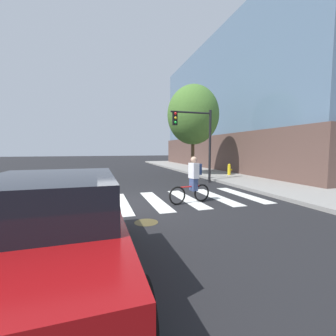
{
  "coord_description": "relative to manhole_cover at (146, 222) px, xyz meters",
  "views": [
    {
      "loc": [
        -1.19,
        -8.06,
        1.95
      ],
      "look_at": [
        1.75,
        1.34,
        1.12
      ],
      "focal_mm": 23.86,
      "sensor_mm": 36.0,
      "label": 1
    }
  ],
  "objects": [
    {
      "name": "fire_hydrant",
      "position": [
        7.59,
        7.9,
        0.53
      ],
      "size": [
        0.33,
        0.22,
        0.78
      ],
      "color": "gold",
      "rests_on": "sidewalk"
    },
    {
      "name": "corner_building",
      "position": [
        18.19,
        13.74,
        6.08
      ],
      "size": [
        18.95,
        24.1,
        12.27
      ],
      "color": "brown",
      "rests_on": "ground"
    },
    {
      "name": "cyclist",
      "position": [
        2.07,
        1.65,
        0.84
      ],
      "size": [
        1.69,
        0.41,
        1.69
      ],
      "color": "black",
      "rests_on": "ground"
    },
    {
      "name": "sidewalk",
      "position": [
        8.76,
        2.33,
        0.07
      ],
      "size": [
        6.5,
        50.0,
        0.15
      ],
      "primitive_type": "cube",
      "color": "gray",
      "rests_on": "ground"
    },
    {
      "name": "street_tree_near",
      "position": [
        5.3,
        9.07,
        4.37
      ],
      "size": [
        3.64,
        3.64,
        6.47
      ],
      "color": "#4C3823",
      "rests_on": "ground"
    },
    {
      "name": "traffic_light_near",
      "position": [
        4.2,
        5.97,
        2.86
      ],
      "size": [
        2.47,
        0.28,
        4.2
      ],
      "color": "black",
      "rests_on": "ground"
    },
    {
      "name": "manhole_cover",
      "position": [
        0.0,
        0.0,
        0.0
      ],
      "size": [
        0.64,
        0.64,
        0.01
      ],
      "primitive_type": "cylinder",
      "color": "#473D1E",
      "rests_on": "ground"
    },
    {
      "name": "crosswalk_stripes",
      "position": [
        0.18,
        2.33,
        0.0
      ],
      "size": [
        9.54,
        3.39,
        0.01
      ],
      "color": "silver",
      "rests_on": "ground"
    },
    {
      "name": "sedan_near",
      "position": [
        -1.82,
        -2.25,
        0.82
      ],
      "size": [
        2.19,
        4.61,
        1.59
      ],
      "color": "maroon",
      "rests_on": "ground"
    },
    {
      "name": "ground_plane",
      "position": [
        0.01,
        2.33,
        -0.0
      ],
      "size": [
        120.0,
        120.0,
        0.0
      ],
      "primitive_type": "plane",
      "color": "black"
    }
  ]
}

